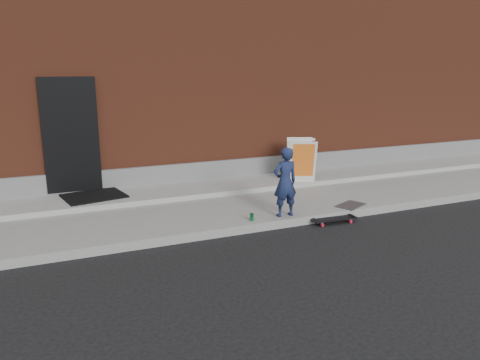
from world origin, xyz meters
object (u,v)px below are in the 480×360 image
child (285,182)px  skateboard (334,219)px  pizza_sign (302,160)px  soda_can (252,217)px

child → skateboard: bearing=159.4°
skateboard → pizza_sign: 2.26m
skateboard → child: bearing=159.0°
skateboard → pizza_sign: bearing=75.5°
pizza_sign → soda_can: pizza_sign is taller
skateboard → soda_can: (-1.47, 0.30, 0.14)m
skateboard → pizza_sign: (0.54, 2.10, 0.65)m
child → skateboard: size_ratio=1.48×
child → pizza_sign: child is taller
skateboard → soda_can: 1.51m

